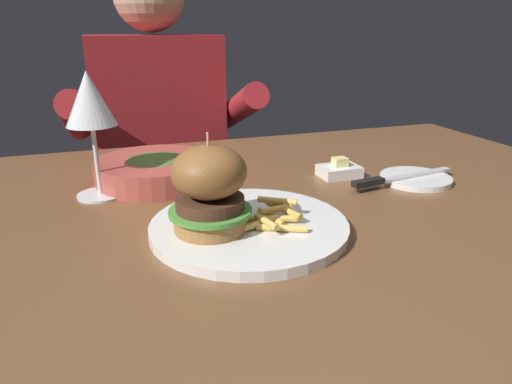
{
  "coord_description": "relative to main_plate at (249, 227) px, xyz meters",
  "views": [
    {
      "loc": [
        -0.16,
        -0.62,
        1.0
      ],
      "look_at": [
        0.04,
        -0.06,
        0.78
      ],
      "focal_mm": 32.0,
      "sensor_mm": 36.0,
      "label": 1
    }
  ],
  "objects": [
    {
      "name": "soup_bowl",
      "position": [
        -0.09,
        0.25,
        0.02
      ],
      "size": [
        0.21,
        0.21,
        0.05
      ],
      "color": "#B24C42",
      "rests_on": "dining_table"
    },
    {
      "name": "burger_sandwich",
      "position": [
        -0.05,
        -0.01,
        0.06
      ],
      "size": [
        0.11,
        0.11,
        0.13
      ],
      "color": "#9E6B38",
      "rests_on": "main_plate"
    },
    {
      "name": "table_knife",
      "position": [
        0.3,
        0.1,
        0.01
      ],
      "size": [
        0.22,
        0.05,
        0.01
      ],
      "color": "silver",
      "rests_on": "bread_plate"
    },
    {
      "name": "diner_person",
      "position": [
        -0.01,
        0.8,
        -0.18
      ],
      "size": [
        0.51,
        0.36,
        1.18
      ],
      "color": "#282833",
      "rests_on": "ground"
    },
    {
      "name": "butter_dish",
      "position": [
        0.23,
        0.17,
        0.0
      ],
      "size": [
        0.07,
        0.05,
        0.04
      ],
      "color": "white",
      "rests_on": "dining_table"
    },
    {
      "name": "bread_plate",
      "position": [
        0.35,
        0.1,
        -0.0
      ],
      "size": [
        0.12,
        0.12,
        0.01
      ],
      "primitive_type": "cylinder",
      "color": "white",
      "rests_on": "dining_table"
    },
    {
      "name": "wine_glass",
      "position": [
        -0.19,
        0.21,
        0.14
      ],
      "size": [
        0.08,
        0.08,
        0.2
      ],
      "color": "silver",
      "rests_on": "dining_table"
    },
    {
      "name": "main_plate",
      "position": [
        0.0,
        0.0,
        0.0
      ],
      "size": [
        0.27,
        0.27,
        0.01
      ],
      "primitive_type": "cylinder",
      "color": "white",
      "rests_on": "dining_table"
    },
    {
      "name": "fries_pile",
      "position": [
        0.03,
        -0.01,
        0.02
      ],
      "size": [
        0.1,
        0.09,
        0.03
      ],
      "color": "#E0B251",
      "rests_on": "main_plate"
    },
    {
      "name": "dining_table",
      "position": [
        -0.02,
        0.09,
        -0.09
      ],
      "size": [
        1.47,
        0.87,
        0.74
      ],
      "color": "brown",
      "rests_on": "ground"
    }
  ]
}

